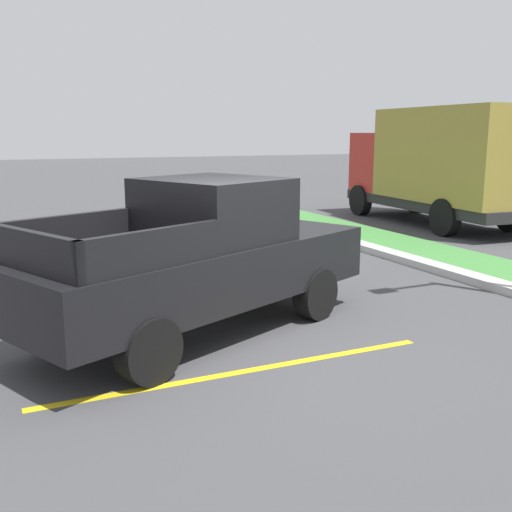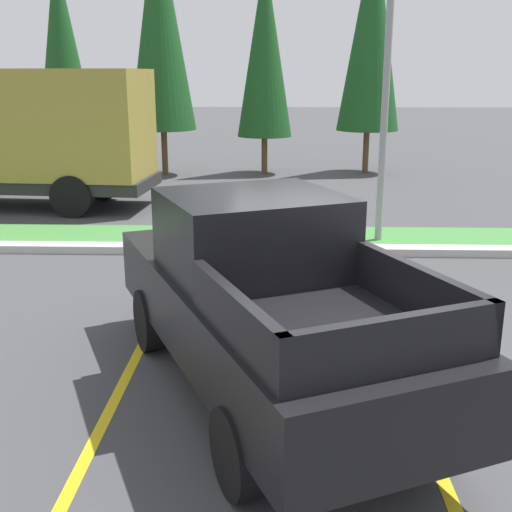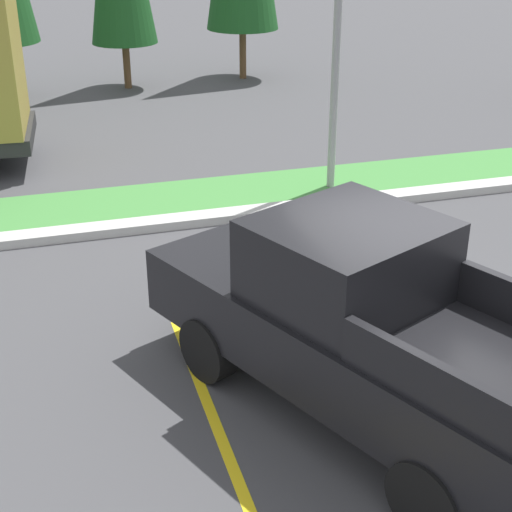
# 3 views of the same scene
# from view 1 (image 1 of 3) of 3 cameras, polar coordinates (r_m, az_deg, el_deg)

# --- Properties ---
(ground_plane) EXTENTS (120.00, 120.00, 0.00)m
(ground_plane) POSITION_cam_1_polar(r_m,az_deg,el_deg) (7.80, 0.34, -8.60)
(ground_plane) COLOR #424244
(parking_line_near) EXTENTS (0.12, 4.80, 0.01)m
(parking_line_near) POSITION_cam_1_polar(r_m,az_deg,el_deg) (9.79, -8.47, -4.47)
(parking_line_near) COLOR yellow
(parking_line_near) RESTS_ON ground
(parking_line_far) EXTENTS (0.12, 4.80, 0.01)m
(parking_line_far) POSITION_cam_1_polar(r_m,az_deg,el_deg) (7.02, -1.13, -10.92)
(parking_line_far) COLOR yellow
(parking_line_far) RESTS_ON ground
(pickup_truck_main) EXTENTS (3.85, 5.53, 2.10)m
(pickup_truck_main) POSITION_cam_1_polar(r_m,az_deg,el_deg) (8.13, -5.31, -0.16)
(pickup_truck_main) COLOR black
(pickup_truck_main) RESTS_ON ground
(cargo_truck_distant) EXTENTS (6.95, 2.92, 3.40)m
(cargo_truck_distant) POSITION_cam_1_polar(r_m,az_deg,el_deg) (18.55, 17.36, 8.50)
(cargo_truck_distant) COLOR black
(cargo_truck_distant) RESTS_ON ground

